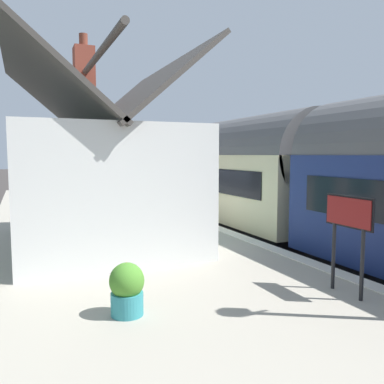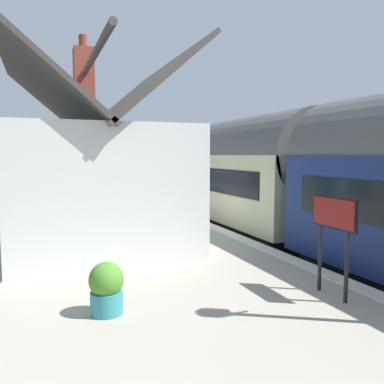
{
  "view_description": "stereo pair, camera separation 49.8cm",
  "coord_description": "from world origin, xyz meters",
  "px_view_note": "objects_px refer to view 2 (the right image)",
  "views": [
    {
      "loc": [
        -11.15,
        6.55,
        3.01
      ],
      "look_at": [
        0.64,
        1.5,
        1.81
      ],
      "focal_mm": 37.29,
      "sensor_mm": 36.0,
      "label": 1
    },
    {
      "loc": [
        -11.34,
        6.08,
        3.01
      ],
      "look_at": [
        0.64,
        1.5,
        1.81
      ],
      "focal_mm": 37.29,
      "sensor_mm": 36.0,
      "label": 2
    }
  ],
  "objects_px": {
    "train": "(313,184)",
    "station_building": "(95,180)",
    "bench_near_building": "(111,192)",
    "planter_under_sign": "(121,186)",
    "planter_bench_right": "(106,288)",
    "planter_by_door": "(132,192)",
    "bench_by_lamp": "(98,189)",
    "station_sign_board": "(334,221)"
  },
  "relations": [
    {
      "from": "bench_by_lamp",
      "to": "bench_near_building",
      "type": "height_order",
      "value": "same"
    },
    {
      "from": "station_building",
      "to": "planter_by_door",
      "type": "bearing_deg",
      "value": -17.41
    },
    {
      "from": "planter_under_sign",
      "to": "station_sign_board",
      "type": "height_order",
      "value": "station_sign_board"
    },
    {
      "from": "bench_near_building",
      "to": "station_sign_board",
      "type": "height_order",
      "value": "station_sign_board"
    },
    {
      "from": "station_sign_board",
      "to": "planter_bench_right",
      "type": "bearing_deg",
      "value": 80.68
    },
    {
      "from": "planter_by_door",
      "to": "planter_bench_right",
      "type": "xyz_separation_m",
      "value": [
        -14.99,
        3.68,
        0.09
      ]
    },
    {
      "from": "train",
      "to": "station_sign_board",
      "type": "height_order",
      "value": "train"
    },
    {
      "from": "planter_by_door",
      "to": "planter_bench_right",
      "type": "height_order",
      "value": "planter_bench_right"
    },
    {
      "from": "bench_by_lamp",
      "to": "station_sign_board",
      "type": "bearing_deg",
      "value": -174.8
    },
    {
      "from": "planter_under_sign",
      "to": "planter_by_door",
      "type": "xyz_separation_m",
      "value": [
        -2.55,
        -0.14,
        -0.11
      ]
    },
    {
      "from": "train",
      "to": "planter_bench_right",
      "type": "distance_m",
      "value": 7.19
    },
    {
      "from": "planter_bench_right",
      "to": "station_sign_board",
      "type": "xyz_separation_m",
      "value": [
        -0.56,
        -3.39,
        0.82
      ]
    },
    {
      "from": "bench_by_lamp",
      "to": "planter_by_door",
      "type": "height_order",
      "value": "bench_by_lamp"
    },
    {
      "from": "station_building",
      "to": "bench_near_building",
      "type": "xyz_separation_m",
      "value": [
        8.2,
        -1.75,
        -1.1
      ]
    },
    {
      "from": "train",
      "to": "planter_by_door",
      "type": "bearing_deg",
      "value": 12.31
    },
    {
      "from": "train",
      "to": "station_building",
      "type": "distance_m",
      "value": 5.83
    },
    {
      "from": "bench_by_lamp",
      "to": "station_sign_board",
      "type": "distance_m",
      "value": 15.84
    },
    {
      "from": "planter_under_sign",
      "to": "planter_by_door",
      "type": "height_order",
      "value": "planter_under_sign"
    },
    {
      "from": "bench_by_lamp",
      "to": "station_sign_board",
      "type": "xyz_separation_m",
      "value": [
        -15.76,
        -1.43,
        0.71
      ]
    },
    {
      "from": "train",
      "to": "bench_by_lamp",
      "type": "xyz_separation_m",
      "value": [
        11.66,
        4.22,
        -0.94
      ]
    },
    {
      "from": "bench_near_building",
      "to": "train",
      "type": "bearing_deg",
      "value": -157.37
    },
    {
      "from": "bench_near_building",
      "to": "station_sign_board",
      "type": "bearing_deg",
      "value": -175.09
    },
    {
      "from": "train",
      "to": "station_building",
      "type": "height_order",
      "value": "station_building"
    },
    {
      "from": "bench_by_lamp",
      "to": "planter_by_door",
      "type": "relative_size",
      "value": 1.28
    },
    {
      "from": "planter_bench_right",
      "to": "planter_under_sign",
      "type": "bearing_deg",
      "value": -11.4
    },
    {
      "from": "train",
      "to": "planter_under_sign",
      "type": "xyz_separation_m",
      "value": [
        14.0,
        2.64,
        -1.02
      ]
    },
    {
      "from": "planter_under_sign",
      "to": "station_sign_board",
      "type": "xyz_separation_m",
      "value": [
        -18.1,
        0.14,
        0.79
      ]
    },
    {
      "from": "planter_by_door",
      "to": "station_sign_board",
      "type": "relative_size",
      "value": 0.7
    },
    {
      "from": "bench_by_lamp",
      "to": "station_sign_board",
      "type": "relative_size",
      "value": 0.9
    },
    {
      "from": "bench_near_building",
      "to": "planter_by_door",
      "type": "bearing_deg",
      "value": -36.11
    },
    {
      "from": "train",
      "to": "planter_under_sign",
      "type": "relative_size",
      "value": 26.96
    },
    {
      "from": "train",
      "to": "bench_by_lamp",
      "type": "bearing_deg",
      "value": 19.87
    },
    {
      "from": "bench_near_building",
      "to": "planter_under_sign",
      "type": "xyz_separation_m",
      "value": [
        4.53,
        -1.31,
        -0.08
      ]
    },
    {
      "from": "train",
      "to": "bench_near_building",
      "type": "height_order",
      "value": "train"
    },
    {
      "from": "station_building",
      "to": "planter_bench_right",
      "type": "xyz_separation_m",
      "value": [
        -4.8,
        0.48,
        -1.2
      ]
    },
    {
      "from": "planter_bench_right",
      "to": "station_sign_board",
      "type": "relative_size",
      "value": 0.48
    },
    {
      "from": "station_sign_board",
      "to": "station_building",
      "type": "bearing_deg",
      "value": 28.51
    },
    {
      "from": "train",
      "to": "planter_bench_right",
      "type": "xyz_separation_m",
      "value": [
        -3.54,
        6.18,
        -1.04
      ]
    },
    {
      "from": "train",
      "to": "bench_near_building",
      "type": "relative_size",
      "value": 14.03
    },
    {
      "from": "bench_by_lamp",
      "to": "planter_bench_right",
      "type": "relative_size",
      "value": 1.88
    },
    {
      "from": "planter_under_sign",
      "to": "planter_bench_right",
      "type": "height_order",
      "value": "planter_bench_right"
    },
    {
      "from": "bench_by_lamp",
      "to": "station_building",
      "type": "bearing_deg",
      "value": 171.91
    }
  ]
}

